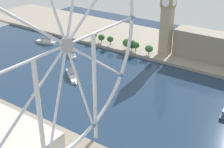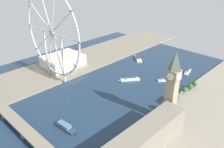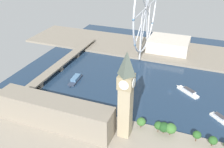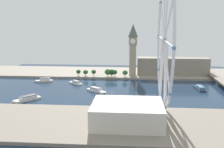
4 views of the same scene
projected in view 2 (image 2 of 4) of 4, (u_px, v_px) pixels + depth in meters
name	position (u px, v px, depth m)	size (l,w,h in m)	color
ground_plane	(124.00, 86.00, 337.52)	(400.22, 400.22, 0.00)	#1E334C
riverbank_left	(199.00, 119.00, 264.70)	(90.00, 520.00, 3.00)	gray
riverbank_right	(75.00, 63.00, 409.03)	(90.00, 520.00, 3.00)	gray
clock_tower	(172.00, 86.00, 244.47)	(13.10, 13.10, 80.71)	tan
parliament_block	(141.00, 142.00, 208.21)	(22.00, 113.30, 27.37)	gray
tree_row_embankment	(177.00, 95.00, 294.97)	(10.39, 81.62, 11.88)	#513823
ferris_wheel	(52.00, 33.00, 325.18)	(128.61, 3.20, 132.96)	silver
riverside_hall	(63.00, 61.00, 390.55)	(49.30, 61.22, 18.39)	beige
river_bridge	(26.00, 131.00, 237.65)	(212.22, 12.79, 8.18)	gray
tour_boat_0	(138.00, 58.00, 426.69)	(30.78, 28.77, 5.81)	beige
tour_boat_1	(65.00, 126.00, 251.14)	(33.52, 10.53, 5.37)	#2D384C
tour_boat_2	(166.00, 80.00, 349.76)	(20.95, 22.36, 5.41)	white
tour_boat_3	(130.00, 79.00, 351.78)	(23.95, 29.30, 5.75)	white
tour_boat_4	(188.00, 71.00, 375.21)	(11.14, 28.50, 6.30)	beige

